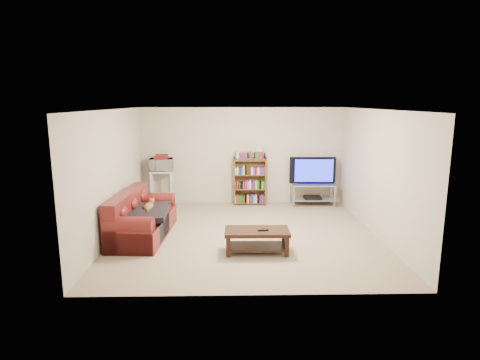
{
  "coord_description": "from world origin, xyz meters",
  "views": [
    {
      "loc": [
        -0.27,
        -7.45,
        2.55
      ],
      "look_at": [
        -0.1,
        0.4,
        1.0
      ],
      "focal_mm": 30.0,
      "sensor_mm": 36.0,
      "label": 1
    }
  ],
  "objects_px": {
    "sofa": "(139,221)",
    "coffee_table": "(257,237)",
    "bookshelf": "(250,181)",
    "tv_stand": "(313,191)"
  },
  "relations": [
    {
      "from": "tv_stand",
      "to": "bookshelf",
      "type": "height_order",
      "value": "bookshelf"
    },
    {
      "from": "sofa",
      "to": "coffee_table",
      "type": "height_order",
      "value": "sofa"
    },
    {
      "from": "sofa",
      "to": "coffee_table",
      "type": "relative_size",
      "value": 1.87
    },
    {
      "from": "sofa",
      "to": "tv_stand",
      "type": "distance_m",
      "value": 4.42
    },
    {
      "from": "coffee_table",
      "to": "sofa",
      "type": "bearing_deg",
      "value": 158.95
    },
    {
      "from": "sofa",
      "to": "bookshelf",
      "type": "distance_m",
      "value": 3.26
    },
    {
      "from": "sofa",
      "to": "bookshelf",
      "type": "bearing_deg",
      "value": 50.2
    },
    {
      "from": "coffee_table",
      "to": "bookshelf",
      "type": "bearing_deg",
      "value": 89.98
    },
    {
      "from": "coffee_table",
      "to": "tv_stand",
      "type": "distance_m",
      "value": 3.53
    },
    {
      "from": "bookshelf",
      "to": "coffee_table",
      "type": "bearing_deg",
      "value": -89.06
    }
  ]
}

